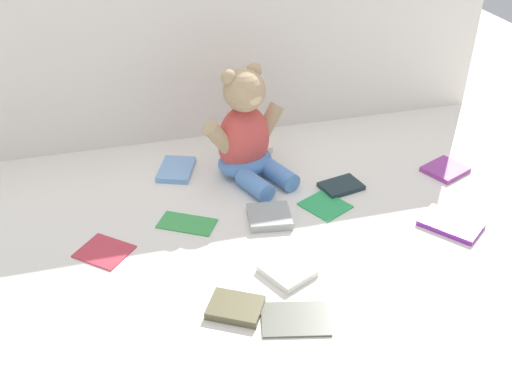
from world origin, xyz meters
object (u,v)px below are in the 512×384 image
book_case_6 (295,318)px  book_case_10 (187,223)px  teddy_bear (246,136)px  book_case_11 (287,271)px  book_case_2 (341,186)px  book_case_7 (176,169)px  book_case_3 (451,224)px  book_case_1 (235,308)px  book_case_0 (104,251)px  book_case_4 (269,217)px  book_case_5 (255,145)px  book_case_9 (445,170)px  book_case_8 (325,205)px

book_case_6 → book_case_10: (-0.15, 0.37, -0.00)m
teddy_bear → book_case_11: 0.44m
teddy_bear → book_case_6: bearing=-115.9°
teddy_bear → book_case_11: size_ratio=3.06×
book_case_2 → book_case_7: bearing=51.9°
book_case_7 → book_case_3: bearing=165.3°
book_case_6 → book_case_10: book_case_6 is taller
book_case_1 → book_case_2: size_ratio=1.00×
teddy_bear → book_case_3: (0.41, -0.37, -0.11)m
book_case_0 → book_case_4: book_case_4 is taller
book_case_3 → book_case_10: book_case_3 is taller
teddy_bear → book_case_0: teddy_bear is taller
book_case_2 → book_case_5: bearing=18.2°
book_case_11 → book_case_5: bearing=56.5°
book_case_9 → book_case_10: book_case_9 is taller
book_case_4 → book_case_7: book_case_4 is taller
book_case_3 → book_case_8: 0.31m
book_case_11 → book_case_8: bearing=26.8°
teddy_bear → book_case_9: (0.53, -0.14, -0.11)m
book_case_2 → book_case_5: (-0.16, 0.27, 0.00)m
book_case_9 → teddy_bear: bearing=-127.9°
book_case_8 → book_case_10: bearing=150.4°
book_case_5 → book_case_6: 0.71m
book_case_0 → book_case_6: size_ratio=0.84×
book_case_9 → book_case_6: bearing=-77.0°
book_case_7 → book_case_8: 0.43m
book_case_3 → book_case_11: (-0.43, -0.06, 0.00)m
book_case_5 → book_case_7: bearing=-165.0°
book_case_10 → book_case_3: bearing=104.5°
book_case_6 → book_case_11: (0.03, 0.14, 0.00)m
book_case_8 → book_case_7: bearing=114.6°
book_case_4 → book_case_5: 0.37m
book_case_5 → book_case_4: bearing=-102.2°
book_case_1 → book_case_11: 0.16m
book_case_4 → book_case_11: 0.20m
teddy_bear → book_case_6: teddy_bear is taller
book_case_4 → book_case_9: 0.54m
book_case_6 → book_case_9: size_ratio=1.23×
book_case_2 → book_case_5: 0.32m
book_case_3 → book_case_9: (0.12, 0.23, 0.00)m
book_case_10 → book_case_11: (0.18, -0.24, 0.00)m
book_case_4 → book_case_7: 0.34m
teddy_bear → book_case_3: size_ratio=2.22×
teddy_bear → book_case_8: (0.15, -0.21, -0.11)m
book_case_4 → book_case_10: 0.20m
book_case_0 → book_case_11: (0.38, -0.18, 0.00)m
book_case_0 → book_case_1: book_case_1 is taller
book_case_7 → book_case_9: 0.74m
book_case_11 → book_case_6: bearing=-126.7°
book_case_6 → book_case_4: bearing=-174.5°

